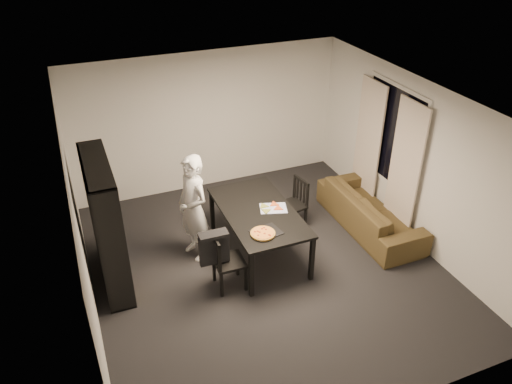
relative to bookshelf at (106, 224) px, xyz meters
name	(u,v)px	position (x,y,z in m)	size (l,w,h in m)	color
room	(267,193)	(2.16, -0.60, 0.35)	(5.01, 5.51, 2.61)	black
window_pane	(393,136)	(4.64, 0.00, 0.55)	(0.02, 1.40, 1.60)	black
window_frame	(392,136)	(4.64, 0.00, 0.55)	(0.03, 1.52, 1.72)	white
curtain_left	(405,169)	(4.56, -0.52, 0.20)	(0.03, 0.70, 2.25)	beige
curtain_right	(368,143)	(4.56, 0.52, 0.20)	(0.03, 0.70, 2.25)	beige
bookshelf	(106,224)	(0.00, 0.00, 0.00)	(0.35, 1.50, 1.90)	black
dining_table	(258,214)	(2.19, -0.23, -0.24)	(1.04, 1.87, 0.78)	black
chair_left	(223,258)	(1.42, -0.79, -0.44)	(0.43, 0.43, 0.90)	black
chair_right	(296,200)	(3.05, 0.24, -0.45)	(0.47, 0.47, 0.87)	black
draped_jacket	(214,247)	(1.30, -0.79, -0.20)	(0.42, 0.18, 0.50)	black
person	(193,208)	(1.27, 0.09, -0.10)	(0.62, 0.41, 1.71)	silver
baking_tray	(266,232)	(2.07, -0.79, -0.16)	(0.40, 0.32, 0.01)	black
pepperoni_pizza	(263,233)	(2.01, -0.82, -0.14)	(0.35, 0.35, 0.03)	#AC7A31
kitchen_towel	(273,208)	(2.42, -0.26, -0.17)	(0.40, 0.30, 0.01)	white
pizza_slices	(270,207)	(2.38, -0.23, -0.16)	(0.37, 0.31, 0.01)	gold
sofa	(370,211)	(4.19, -0.29, -0.63)	(2.17, 0.85, 0.63)	#403819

